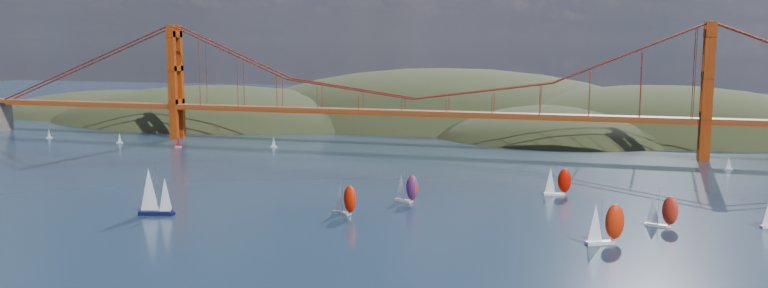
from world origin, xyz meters
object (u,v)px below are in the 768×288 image
Objects in this scene: sloop_navy at (154,192)px; racer_3 at (557,181)px; racer_1 at (605,223)px; racer_0 at (344,199)px; racer_rwb at (406,187)px; racer_2 at (661,210)px.

sloop_navy is 119.78m from racer_3.
sloop_navy is 119.02m from racer_1.
racer_rwb is (12.29, 20.39, -0.06)m from racer_0.
sloop_navy is 1.53× the size of racer_rwb.
racer_0 is at bearing -155.93° from racer_2.
racer_rwb is at bearing -162.99° from racer_3.
racer_0 is 1.01× the size of racer_rwb.
racer_3 is 1.01× the size of racer_rwb.
sloop_navy is at bearing 154.84° from racer_1.
sloop_navy is at bearing -134.30° from racer_0.
racer_0 is 23.81m from racer_rwb.
racer_rwb is at bearing 123.78° from racer_1.
racer_0 reaches higher than racer_rwb.
racer_0 is 83.35m from racer_2.
racer_rwb reaches higher than racer_2.
racer_0 is 69.77m from racer_1.
racer_2 is at bearing 35.72° from racer_0.
racer_2 is 1.00× the size of racer_rwb.
racer_2 is at bearing 29.51° from racer_1.
racer_3 is at bearing 77.68° from racer_1.
racer_1 reaches higher than racer_rwb.
racer_0 is 1.00× the size of racer_3.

